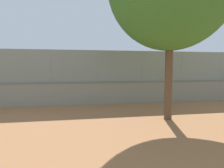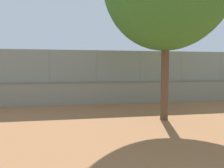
{
  "view_description": "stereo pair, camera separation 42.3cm",
  "coord_description": "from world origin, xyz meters",
  "px_view_note": "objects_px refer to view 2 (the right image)",
  "views": [
    {
      "loc": [
        2.53,
        23.66,
        2.6
      ],
      "look_at": [
        -0.94,
        4.23,
        1.03
      ],
      "focal_mm": 32.68,
      "sensor_mm": 36.0,
      "label": 1
    },
    {
      "loc": [
        2.11,
        23.73,
        2.6
      ],
      "look_at": [
        -0.94,
        4.23,
        1.03
      ],
      "focal_mm": 32.68,
      "sensor_mm": 36.0,
      "label": 2
    }
  ],
  "objects_px": {
    "sports_ball": "(101,83)",
    "courtside_bench": "(177,93)",
    "player_crossing_court": "(136,82)",
    "player_near_wall_returning": "(93,80)"
  },
  "relations": [
    {
      "from": "player_crossing_court",
      "to": "sports_ball",
      "type": "distance_m",
      "value": 4.03
    },
    {
      "from": "sports_ball",
      "to": "courtside_bench",
      "type": "distance_m",
      "value": 9.2
    },
    {
      "from": "player_crossing_court",
      "to": "courtside_bench",
      "type": "distance_m",
      "value": 6.07
    },
    {
      "from": "player_near_wall_returning",
      "to": "courtside_bench",
      "type": "height_order",
      "value": "player_near_wall_returning"
    },
    {
      "from": "player_near_wall_returning",
      "to": "sports_ball",
      "type": "distance_m",
      "value": 2.14
    },
    {
      "from": "player_near_wall_returning",
      "to": "player_crossing_court",
      "type": "height_order",
      "value": "player_near_wall_returning"
    },
    {
      "from": "player_crossing_court",
      "to": "sports_ball",
      "type": "relative_size",
      "value": 7.64
    },
    {
      "from": "player_crossing_court",
      "to": "courtside_bench",
      "type": "relative_size",
      "value": 1.06
    },
    {
      "from": "player_crossing_court",
      "to": "courtside_bench",
      "type": "height_order",
      "value": "player_crossing_court"
    },
    {
      "from": "player_near_wall_returning",
      "to": "player_crossing_court",
      "type": "distance_m",
      "value": 5.73
    }
  ]
}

